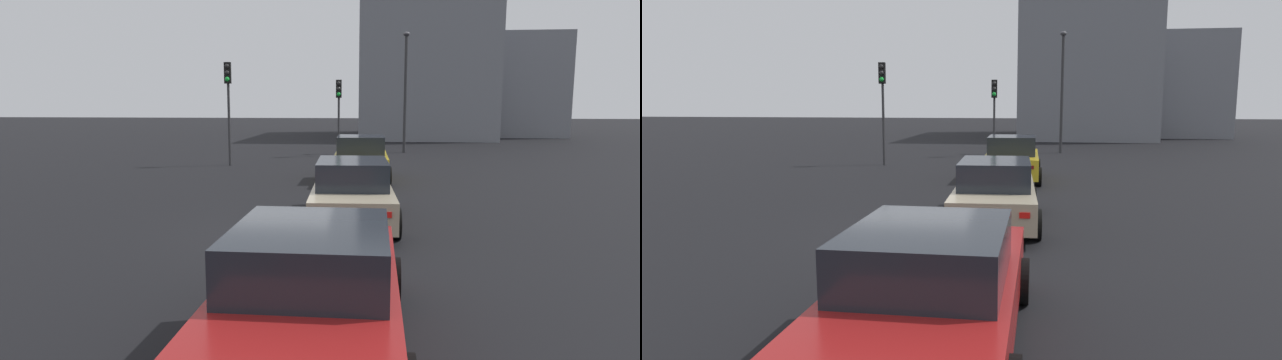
# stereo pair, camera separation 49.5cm
# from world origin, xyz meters

# --- Properties ---
(ground_plane) EXTENTS (160.00, 160.00, 0.20)m
(ground_plane) POSITION_xyz_m (0.00, 0.00, -0.10)
(ground_plane) COLOR black
(car_yellow_left_lead) EXTENTS (4.31, 2.10, 1.59)m
(car_yellow_left_lead) POSITION_xyz_m (8.01, -1.70, 0.76)
(car_yellow_left_lead) COLOR gold
(car_yellow_left_lead) RESTS_ON ground_plane
(car_beige_left_second) EXTENTS (4.69, 2.11, 1.49)m
(car_beige_left_second) POSITION_xyz_m (1.06, -1.65, 0.72)
(car_beige_left_second) COLOR tan
(car_beige_left_second) RESTS_ON ground_plane
(car_red_left_third) EXTENTS (4.72, 2.13, 1.46)m
(car_red_left_third) POSITION_xyz_m (-5.28, -1.43, 0.71)
(car_red_left_third) COLOR maroon
(car_red_left_third) RESTS_ON ground_plane
(traffic_light_near_left) EXTENTS (0.32, 0.29, 4.45)m
(traffic_light_near_left) POSITION_xyz_m (11.79, 4.09, 3.18)
(traffic_light_near_left) COLOR #2D2D30
(traffic_light_near_left) RESTS_ON ground_plane
(traffic_light_near_right) EXTENTS (0.32, 0.28, 3.87)m
(traffic_light_near_right) POSITION_xyz_m (16.36, -0.40, 2.79)
(traffic_light_near_right) COLOR #2D2D30
(traffic_light_near_right) RESTS_ON ground_plane
(street_lamp_kerbside) EXTENTS (0.56, 0.36, 6.46)m
(street_lamp_kerbside) POSITION_xyz_m (18.58, -3.86, 3.86)
(street_lamp_kerbside) COLOR #2D2D30
(street_lamp_kerbside) RESTS_ON ground_plane
(building_facade_left) EXTENTS (12.52, 6.14, 8.06)m
(building_facade_left) POSITION_xyz_m (37.36, -14.00, 4.03)
(building_facade_left) COLOR slate
(building_facade_left) RESTS_ON ground_plane
(building_facade_center) EXTENTS (13.33, 9.66, 10.42)m
(building_facade_center) POSITION_xyz_m (33.15, -6.00, 5.21)
(building_facade_center) COLOR slate
(building_facade_center) RESTS_ON ground_plane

